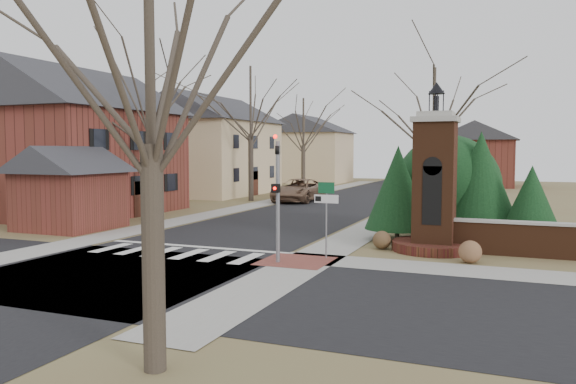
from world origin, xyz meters
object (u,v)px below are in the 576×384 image
at_px(traffic_signal_pole, 278,188).
at_px(distant_car, 421,182).
at_px(sign_post, 326,204).
at_px(brick_gate_monument, 435,195).
at_px(pickup_truck, 299,190).

height_order(traffic_signal_pole, distant_car, traffic_signal_pole).
height_order(sign_post, brick_gate_monument, brick_gate_monument).
bearing_deg(distant_car, traffic_signal_pole, 100.35).
height_order(sign_post, pickup_truck, sign_post).
bearing_deg(pickup_truck, traffic_signal_pole, -70.79).
distance_m(sign_post, pickup_truck, 22.81).
bearing_deg(traffic_signal_pole, brick_gate_monument, 43.24).
height_order(sign_post, distant_car, sign_post).
relative_size(traffic_signal_pole, distant_car, 0.91).
xyz_separation_m(traffic_signal_pole, sign_post, (1.29, 1.41, -0.64)).
distance_m(brick_gate_monument, pickup_truck, 21.84).
relative_size(traffic_signal_pole, sign_post, 1.64).
bearing_deg(traffic_signal_pole, distant_car, 91.35).
xyz_separation_m(pickup_truck, distant_car, (6.80, 15.80, -0.05)).
bearing_deg(pickup_truck, distant_car, 66.92).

